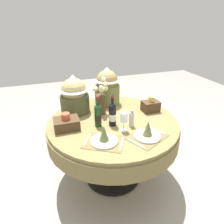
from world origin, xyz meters
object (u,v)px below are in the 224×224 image
(wine_glass_right, at_px, (124,118))
(woven_basket_side_left, at_px, (66,123))
(gift_tub_back_left, at_px, (74,93))
(gift_tub_back_centre, at_px, (107,85))
(wine_bottle_centre, at_px, (98,115))
(woven_basket_side_right, at_px, (151,106))
(place_setting_right, at_px, (148,133))
(flower_vase, at_px, (101,100))
(dining_table, at_px, (113,131))
(wine_bottle_left, at_px, (113,114))
(place_setting_left, at_px, (104,137))
(pepper_mill, at_px, (132,119))

(wine_glass_right, height_order, woven_basket_side_left, wine_glass_right)
(gift_tub_back_left, distance_m, gift_tub_back_centre, 0.43)
(wine_bottle_centre, distance_m, woven_basket_side_right, 0.67)
(place_setting_right, height_order, woven_basket_side_right, woven_basket_side_right)
(flower_vase, relative_size, gift_tub_back_left, 0.93)
(woven_basket_side_right, bearing_deg, dining_table, -171.34)
(woven_basket_side_left, bearing_deg, wine_bottle_left, -9.90)
(flower_vase, distance_m, wine_bottle_left, 0.29)
(wine_bottle_left, xyz_separation_m, woven_basket_side_right, (0.51, 0.16, -0.06))
(wine_bottle_left, distance_m, wine_bottle_centre, 0.14)
(place_setting_right, distance_m, wine_bottle_centre, 0.50)
(dining_table, distance_m, gift_tub_back_centre, 0.58)
(wine_glass_right, bearing_deg, woven_basket_side_left, 157.34)
(place_setting_right, xyz_separation_m, wine_glass_right, (-0.16, 0.17, 0.09))
(wine_glass_right, relative_size, gift_tub_back_centre, 0.42)
(place_setting_left, relative_size, woven_basket_side_left, 1.77)
(place_setting_left, distance_m, pepper_mill, 0.38)
(wine_bottle_left, xyz_separation_m, wine_bottle_centre, (-0.14, 0.03, -0.00))
(flower_vase, xyz_separation_m, woven_basket_side_left, (-0.41, -0.21, -0.11))
(dining_table, bearing_deg, place_setting_right, -64.39)
(place_setting_left, bearing_deg, wine_bottle_left, 57.49)
(wine_bottle_centre, bearing_deg, woven_basket_side_right, 11.67)
(woven_basket_side_left, bearing_deg, gift_tub_back_centre, 39.38)
(flower_vase, bearing_deg, gift_tub_back_left, 152.72)
(gift_tub_back_left, height_order, gift_tub_back_centre, gift_tub_back_centre)
(dining_table, bearing_deg, woven_basket_side_left, -178.40)
(dining_table, distance_m, gift_tub_back_left, 0.59)
(place_setting_left, relative_size, wine_bottle_centre, 1.34)
(wine_bottle_centre, bearing_deg, place_setting_left, -94.94)
(wine_glass_right, distance_m, gift_tub_back_centre, 0.68)
(dining_table, relative_size, place_setting_right, 3.28)
(gift_tub_back_centre, bearing_deg, place_setting_right, -82.24)
(wine_bottle_centre, bearing_deg, wine_bottle_left, -11.41)
(dining_table, height_order, pepper_mill, pepper_mill)
(dining_table, bearing_deg, gift_tub_back_centre, 80.23)
(gift_tub_back_left, height_order, woven_basket_side_left, gift_tub_back_left)
(dining_table, bearing_deg, place_setting_left, -119.98)
(gift_tub_back_centre, bearing_deg, dining_table, -99.77)
(place_setting_right, bearing_deg, dining_table, 115.61)
(gift_tub_back_left, bearing_deg, gift_tub_back_centre, 14.75)
(wine_bottle_left, relative_size, wine_bottle_centre, 1.00)
(place_setting_right, relative_size, woven_basket_side_right, 2.21)
(flower_vase, height_order, wine_bottle_left, flower_vase)
(gift_tub_back_left, bearing_deg, pepper_mill, -47.29)
(wine_bottle_centre, bearing_deg, gift_tub_back_left, 112.05)
(dining_table, height_order, place_setting_left, place_setting_left)
(wine_bottle_left, bearing_deg, flower_vase, 96.69)
(flower_vase, height_order, gift_tub_back_centre, gift_tub_back_centre)
(pepper_mill, height_order, woven_basket_side_right, pepper_mill)
(dining_table, distance_m, wine_glass_right, 0.35)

